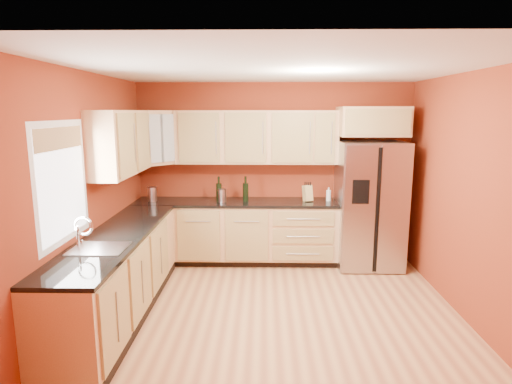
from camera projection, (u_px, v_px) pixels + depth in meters
floor at (277, 316)px, 4.63m from camera, size 4.00×4.00×0.00m
ceiling at (279, 68)px, 4.15m from camera, size 4.00×4.00×0.00m
wall_back at (274, 172)px, 6.36m from camera, size 4.00×0.04×2.60m
wall_front at (289, 270)px, 2.43m from camera, size 4.00×0.04×2.60m
wall_left at (85, 198)px, 4.43m from camera, size 0.04×4.00×2.60m
wall_right at (474, 200)px, 4.36m from camera, size 0.04×4.00×2.60m
base_cabinets_back at (236, 233)px, 6.23m from camera, size 2.90×0.60×0.88m
base_cabinets_left at (119, 277)px, 4.58m from camera, size 0.60×2.80×0.88m
countertop_back at (236, 202)px, 6.14m from camera, size 2.90×0.62×0.04m
countertop_left at (117, 236)px, 4.50m from camera, size 0.62×2.80×0.04m
upper_cabinets_back at (257, 137)px, 6.10m from camera, size 2.30×0.33×0.75m
upper_cabinets_left at (121, 143)px, 5.04m from camera, size 0.33×1.35×0.75m
corner_upper_cabinet at (155, 138)px, 5.96m from camera, size 0.67×0.67×0.75m
over_fridge_cabinet at (372, 121)px, 5.90m from camera, size 0.92×0.60×0.40m
refrigerator at (369, 205)px, 6.04m from camera, size 0.90×0.75×1.78m
window at (63, 183)px, 3.89m from camera, size 0.03×0.90×1.00m
sink_faucet at (98, 234)px, 3.97m from camera, size 0.50×0.42×0.30m
canister_left at (152, 194)px, 6.11m from camera, size 0.16×0.16×0.21m
canister_right at (222, 195)px, 6.06m from camera, size 0.14×0.14×0.19m
wine_bottle_a at (219, 189)px, 6.09m from camera, size 0.10×0.10×0.36m
wine_bottle_b at (246, 189)px, 6.09m from camera, size 0.10×0.10×0.36m
knife_block at (308, 193)px, 6.12m from camera, size 0.15×0.14×0.23m
soap_dispenser at (328, 194)px, 6.13m from camera, size 0.07×0.07×0.20m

